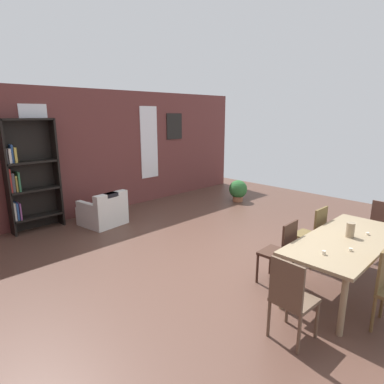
# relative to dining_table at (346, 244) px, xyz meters

# --- Properties ---
(ground_plane) EXTENTS (10.90, 10.90, 0.00)m
(ground_plane) POSITION_rel_dining_table_xyz_m (-0.44, 1.42, -0.68)
(ground_plane) COLOR brown
(back_wall_brick) EXTENTS (9.25, 0.12, 2.93)m
(back_wall_brick) POSITION_rel_dining_table_xyz_m (-0.44, 5.67, 0.79)
(back_wall_brick) COLOR brown
(back_wall_brick) RESTS_ON ground
(window_pane_0) EXTENTS (0.55, 0.02, 1.90)m
(window_pane_0) POSITION_rel_dining_table_xyz_m (-1.89, 5.60, 0.93)
(window_pane_0) COLOR white
(window_pane_1) EXTENTS (0.55, 0.02, 1.90)m
(window_pane_1) POSITION_rel_dining_table_xyz_m (1.00, 5.60, 0.93)
(window_pane_1) COLOR white
(dining_table) EXTENTS (2.15, 0.92, 0.75)m
(dining_table) POSITION_rel_dining_table_xyz_m (0.00, 0.00, 0.00)
(dining_table) COLOR #948060
(dining_table) RESTS_ON ground
(vase_on_table) EXTENTS (0.11, 0.11, 0.20)m
(vase_on_table) POSITION_rel_dining_table_xyz_m (0.08, -0.00, 0.18)
(vase_on_table) COLOR #998466
(vase_on_table) RESTS_ON dining_table
(tealight_candle_0) EXTENTS (0.04, 0.04, 0.03)m
(tealight_candle_0) POSITION_rel_dining_table_xyz_m (0.34, -0.15, 0.09)
(tealight_candle_0) COLOR silver
(tealight_candle_0) RESTS_ON dining_table
(tealight_candle_1) EXTENTS (0.04, 0.04, 0.05)m
(tealight_candle_1) POSITION_rel_dining_table_xyz_m (-0.71, 0.00, 0.10)
(tealight_candle_1) COLOR silver
(tealight_candle_1) RESTS_ON dining_table
(tealight_candle_2) EXTENTS (0.04, 0.04, 0.04)m
(tealight_candle_2) POSITION_rel_dining_table_xyz_m (-0.38, -0.18, 0.09)
(tealight_candle_2) COLOR silver
(tealight_candle_2) RESTS_ON dining_table
(dining_chair_head_right) EXTENTS (0.43, 0.43, 0.95)m
(dining_chair_head_right) POSITION_rel_dining_table_xyz_m (1.45, -0.00, -0.16)
(dining_chair_head_right) COLOR #4F332A
(dining_chair_head_right) RESTS_ON ground
(dining_chair_head_left) EXTENTS (0.42, 0.42, 0.95)m
(dining_chair_head_left) POSITION_rel_dining_table_xyz_m (-1.45, 0.00, -0.16)
(dining_chair_head_left) COLOR brown
(dining_chair_head_left) RESTS_ON ground
(dining_chair_far_right) EXTENTS (0.41, 0.41, 0.95)m
(dining_chair_far_right) POSITION_rel_dining_table_xyz_m (0.48, 0.68, -0.16)
(dining_chair_far_right) COLOR brown
(dining_chair_far_right) RESTS_ON ground
(dining_chair_far_left) EXTENTS (0.41, 0.41, 0.95)m
(dining_chair_far_left) POSITION_rel_dining_table_xyz_m (-0.48, 0.68, -0.16)
(dining_chair_far_left) COLOR #3D261D
(dining_chair_far_left) RESTS_ON ground
(bookshelf_tall) EXTENTS (1.01, 0.30, 2.28)m
(bookshelf_tall) POSITION_rel_dining_table_xyz_m (-2.17, 5.43, 0.47)
(bookshelf_tall) COLOR black
(bookshelf_tall) RESTS_ON ground
(armchair_white) EXTENTS (0.91, 0.91, 0.75)m
(armchair_white) POSITION_rel_dining_table_xyz_m (-0.96, 4.72, -0.40)
(armchair_white) COLOR silver
(armchair_white) RESTS_ON ground
(potted_plant_by_shelf) EXTENTS (0.50, 0.50, 0.59)m
(potted_plant_by_shelf) POSITION_rel_dining_table_xyz_m (2.67, 3.83, -0.35)
(potted_plant_by_shelf) COLOR #9E6042
(potted_plant_by_shelf) RESTS_ON ground
(framed_picture) EXTENTS (0.56, 0.03, 0.72)m
(framed_picture) POSITION_rel_dining_table_xyz_m (1.91, 5.60, 1.34)
(framed_picture) COLOR black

